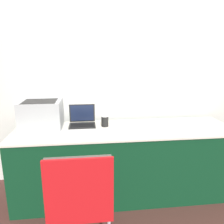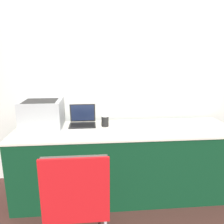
{
  "view_description": "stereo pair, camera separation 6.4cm",
  "coord_description": "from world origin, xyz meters",
  "px_view_note": "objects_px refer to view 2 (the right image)",
  "views": [
    {
      "loc": [
        -0.4,
        -1.88,
        1.53
      ],
      "look_at": [
        -0.14,
        0.37,
        0.95
      ],
      "focal_mm": 35.0,
      "sensor_mm": 36.0,
      "label": 1
    },
    {
      "loc": [
        -0.34,
        -1.88,
        1.53
      ],
      "look_at": [
        -0.14,
        0.37,
        0.95
      ],
      "focal_mm": 35.0,
      "sensor_mm": 36.0,
      "label": 2
    }
  ],
  "objects_px": {
    "laptop_left": "(83,121)",
    "external_keyboard": "(81,132)",
    "chair": "(77,194)",
    "coffee_cup": "(105,121)",
    "printer": "(42,113)"
  },
  "relations": [
    {
      "from": "external_keyboard",
      "to": "coffee_cup",
      "type": "relative_size",
      "value": 3.81
    },
    {
      "from": "printer",
      "to": "external_keyboard",
      "type": "height_order",
      "value": "printer"
    },
    {
      "from": "chair",
      "to": "coffee_cup",
      "type": "bearing_deg",
      "value": 73.66
    },
    {
      "from": "coffee_cup",
      "to": "laptop_left",
      "type": "bearing_deg",
      "value": 167.55
    },
    {
      "from": "laptop_left",
      "to": "external_keyboard",
      "type": "distance_m",
      "value": 0.27
    },
    {
      "from": "printer",
      "to": "laptop_left",
      "type": "xyz_separation_m",
      "value": [
        0.42,
        0.05,
        -0.11
      ]
    },
    {
      "from": "laptop_left",
      "to": "coffee_cup",
      "type": "height_order",
      "value": "laptop_left"
    },
    {
      "from": "external_keyboard",
      "to": "coffee_cup",
      "type": "bearing_deg",
      "value": 39.63
    },
    {
      "from": "external_keyboard",
      "to": "chair",
      "type": "relative_size",
      "value": 0.52
    },
    {
      "from": "external_keyboard",
      "to": "coffee_cup",
      "type": "xyz_separation_m",
      "value": [
        0.25,
        0.21,
        0.05
      ]
    },
    {
      "from": "printer",
      "to": "external_keyboard",
      "type": "bearing_deg",
      "value": -26.5
    },
    {
      "from": "laptop_left",
      "to": "coffee_cup",
      "type": "distance_m",
      "value": 0.26
    },
    {
      "from": "printer",
      "to": "external_keyboard",
      "type": "distance_m",
      "value": 0.5
    },
    {
      "from": "laptop_left",
      "to": "chair",
      "type": "height_order",
      "value": "laptop_left"
    },
    {
      "from": "printer",
      "to": "chair",
      "type": "xyz_separation_m",
      "value": [
        0.41,
        -0.89,
        -0.4
      ]
    }
  ]
}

